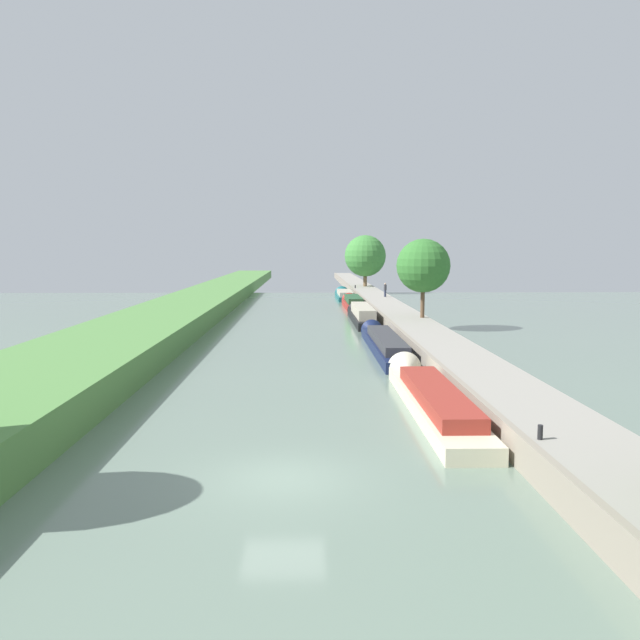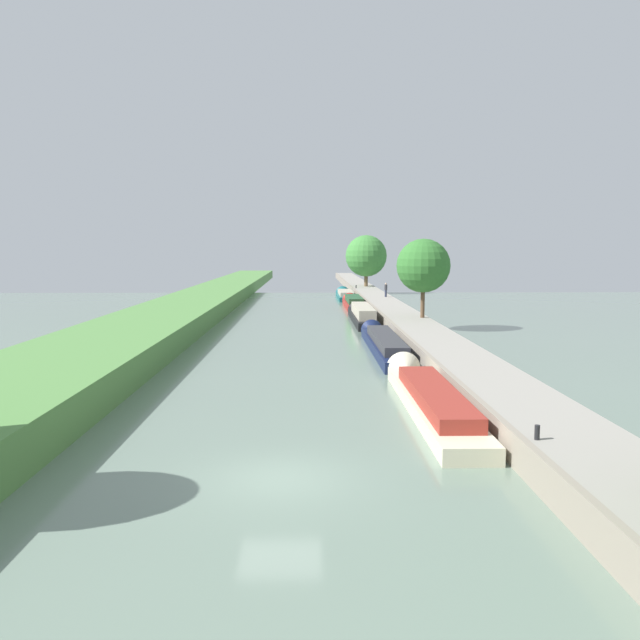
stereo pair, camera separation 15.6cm
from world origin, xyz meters
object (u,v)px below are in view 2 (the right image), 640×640
narrowboat_teal (345,295)px  narrowboat_black (362,315)px  narrowboat_navy (384,343)px  narrowboat_cream (428,396)px  mooring_bollard_far (356,287)px  person_walking (386,290)px  narrowboat_red (353,303)px  mooring_bollard_near (537,432)px

narrowboat_teal → narrowboat_black: bearing=-90.0°
narrowboat_navy → narrowboat_cream: bearing=-89.6°
narrowboat_black → mooring_bollard_far: 32.84m
narrowboat_cream → narrowboat_black: (-0.16, 32.15, 0.17)m
narrowboat_black → person_walking: size_ratio=8.88×
narrowboat_cream → person_walking: (4.04, 48.38, 1.47)m
narrowboat_cream → narrowboat_teal: size_ratio=1.18×
narrowboat_navy → narrowboat_red: bearing=89.7°
narrowboat_cream → person_walking: bearing=85.2°
narrowboat_black → person_walking: 16.82m
narrowboat_navy → narrowboat_teal: 44.87m
narrowboat_navy → narrowboat_teal: bearing=90.0°
person_walking → mooring_bollard_near: size_ratio=3.69×
narrowboat_cream → mooring_bollard_far: size_ratio=33.07×
narrowboat_cream → narrowboat_red: size_ratio=1.18×
person_walking → mooring_bollard_far: 16.72m
mooring_bollard_near → mooring_bollard_far: 73.19m
narrowboat_teal → person_walking: (4.18, -11.81, 1.50)m
narrowboat_red → narrowboat_teal: narrowboat_red is taller
narrowboat_black → narrowboat_red: 14.44m
narrowboat_cream → mooring_bollard_far: bearing=88.5°
narrowboat_black → narrowboat_teal: bearing=90.0°
narrowboat_black → mooring_bollard_far: bearing=86.7°
mooring_bollard_far → narrowboat_cream: bearing=-91.5°
narrowboat_navy → narrowboat_black: (-0.04, 16.83, 0.14)m
narrowboat_red → mooring_bollard_near: bearing=-88.2°
narrowboat_red → person_walking: bearing=24.1°
mooring_bollard_near → narrowboat_navy: bearing=94.5°
narrowboat_cream → narrowboat_teal: narrowboat_teal is taller
mooring_bollard_near → person_walking: bearing=87.7°
narrowboat_navy → narrowboat_black: 16.83m
person_walking → mooring_bollard_near: bearing=-92.3°
narrowboat_red → person_walking: size_ratio=7.61×
mooring_bollard_far → mooring_bollard_near: bearing=-90.0°
narrowboat_cream → narrowboat_teal: bearing=90.1°
person_walking → mooring_bollard_far: bearing=97.9°
narrowboat_cream → mooring_bollard_near: bearing=-78.1°
person_walking → mooring_bollard_far: size_ratio=3.69×
narrowboat_black → narrowboat_red: narrowboat_black is taller
narrowboat_navy → person_walking: bearing=82.8°
narrowboat_cream → narrowboat_teal: 60.19m
person_walking → mooring_bollard_far: person_walking is taller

